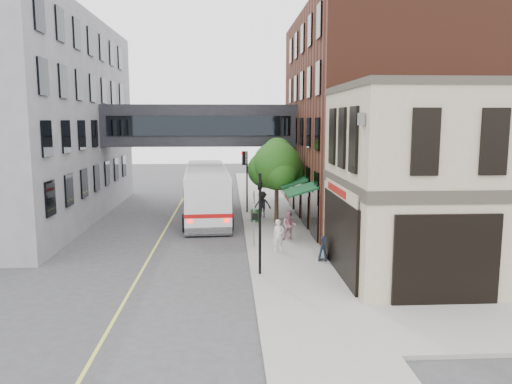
{
  "coord_description": "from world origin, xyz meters",
  "views": [
    {
      "loc": [
        -0.97,
        -19.34,
        6.93
      ],
      "look_at": [
        0.32,
        3.7,
        3.57
      ],
      "focal_mm": 35.0,
      "sensor_mm": 36.0,
      "label": 1
    }
  ],
  "objects": [
    {
      "name": "corner_building",
      "position": [
        8.97,
        2.0,
        4.21
      ],
      "size": [
        10.19,
        8.12,
        8.45
      ],
      "color": "tan",
      "rests_on": "ground"
    },
    {
      "name": "traffic_signal_near",
      "position": [
        0.37,
        2.0,
        2.98
      ],
      "size": [
        0.44,
        0.22,
        4.6
      ],
      "color": "black",
      "rests_on": "sidewalk_main"
    },
    {
      "name": "lane_marking",
      "position": [
        -5.0,
        10.0,
        0.01
      ],
      "size": [
        0.12,
        40.0,
        0.01
      ],
      "primitive_type": "cube",
      "color": "#D8CC4C",
      "rests_on": "ground"
    },
    {
      "name": "sandwich_board",
      "position": [
        3.6,
        4.06,
        0.71
      ],
      "size": [
        0.51,
        0.69,
        1.12
      ],
      "primitive_type": "cube",
      "rotation": [
        0.0,
        0.0,
        -0.18
      ],
      "color": "black",
      "rests_on": "sidewalk_main"
    },
    {
      "name": "street_sign_pole",
      "position": [
        0.39,
        7.0,
        1.93
      ],
      "size": [
        0.08,
        0.75,
        3.0
      ],
      "color": "gray",
      "rests_on": "sidewalk_main"
    },
    {
      "name": "pedestrian_c",
      "position": [
        1.41,
        14.93,
        1.06
      ],
      "size": [
        1.27,
        0.84,
        1.83
      ],
      "primitive_type": "imported",
      "rotation": [
        0.0,
        0.0,
        -0.14
      ],
      "color": "black",
      "rests_on": "sidewalk_main"
    },
    {
      "name": "sidewalk_main",
      "position": [
        2.0,
        14.0,
        0.07
      ],
      "size": [
        4.0,
        60.0,
        0.15
      ],
      "primitive_type": "cube",
      "color": "gray",
      "rests_on": "ground"
    },
    {
      "name": "traffic_signal_far",
      "position": [
        0.26,
        17.0,
        3.34
      ],
      "size": [
        0.53,
        0.28,
        4.5
      ],
      "color": "black",
      "rests_on": "sidewalk_main"
    },
    {
      "name": "ground",
      "position": [
        0.0,
        0.0,
        0.0
      ],
      "size": [
        120.0,
        120.0,
        0.0
      ],
      "primitive_type": "plane",
      "color": "#38383A",
      "rests_on": "ground"
    },
    {
      "name": "brick_building",
      "position": [
        9.98,
        15.0,
        6.99
      ],
      "size": [
        13.76,
        18.0,
        14.0
      ],
      "color": "#502619",
      "rests_on": "ground"
    },
    {
      "name": "skyway_bridge",
      "position": [
        -3.0,
        18.0,
        6.5
      ],
      "size": [
        14.0,
        3.18,
        3.0
      ],
      "color": "black",
      "rests_on": "ground"
    },
    {
      "name": "bus",
      "position": [
        -2.54,
        16.07,
        1.96
      ],
      "size": [
        3.73,
        13.15,
        3.5
      ],
      "color": "white",
      "rests_on": "ground"
    },
    {
      "name": "pedestrian_a",
      "position": [
        1.62,
        5.92,
        0.97
      ],
      "size": [
        0.66,
        0.49,
        1.64
      ],
      "primitive_type": "imported",
      "rotation": [
        0.0,
        0.0,
        0.18
      ],
      "color": "white",
      "rests_on": "sidewalk_main"
    },
    {
      "name": "pedestrian_b",
      "position": [
        2.45,
        8.17,
        0.98
      ],
      "size": [
        0.92,
        0.78,
        1.67
      ],
      "primitive_type": "imported",
      "rotation": [
        0.0,
        0.0,
        -0.2
      ],
      "color": "#C07C90",
      "rests_on": "sidewalk_main"
    },
    {
      "name": "street_tree",
      "position": [
        2.19,
        13.22,
        3.91
      ],
      "size": [
        3.8,
        3.2,
        5.6
      ],
      "color": "#382619",
      "rests_on": "sidewalk_main"
    },
    {
      "name": "newspaper_box",
      "position": [
        0.78,
        13.45,
        0.57
      ],
      "size": [
        0.52,
        0.5,
        0.84
      ],
      "primitive_type": "cube",
      "rotation": [
        0.0,
        0.0,
        -0.37
      ],
      "color": "#14571B",
      "rests_on": "sidewalk_main"
    }
  ]
}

